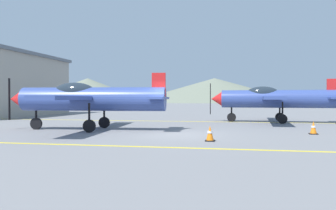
% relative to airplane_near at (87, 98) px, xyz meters
% --- Properties ---
extents(ground_plane, '(400.00, 400.00, 0.00)m').
position_rel_airplane_near_xyz_m(ground_plane, '(4.71, -1.19, -1.63)').
color(ground_plane, slate).
extents(apron_line_near, '(80.00, 0.16, 0.01)m').
position_rel_airplane_near_xyz_m(apron_line_near, '(4.71, -5.36, -1.62)').
color(apron_line_near, yellow).
rests_on(apron_line_near, ground_plane).
extents(apron_line_far, '(80.00, 0.16, 0.01)m').
position_rel_airplane_near_xyz_m(apron_line_far, '(4.71, 7.44, -1.62)').
color(apron_line_far, yellow).
rests_on(apron_line_far, ground_plane).
extents(airplane_near, '(8.40, 9.66, 2.89)m').
position_rel_airplane_near_xyz_m(airplane_near, '(0.00, 0.00, 0.00)').
color(airplane_near, '#33478C').
rests_on(airplane_near, ground_plane).
extents(airplane_mid, '(8.37, 9.64, 2.89)m').
position_rel_airplane_near_xyz_m(airplane_mid, '(9.89, 7.69, 0.00)').
color(airplane_mid, '#33478C').
rests_on(airplane_mid, ground_plane).
extents(traffic_cone_front, '(0.36, 0.36, 0.59)m').
position_rel_airplane_near_xyz_m(traffic_cone_front, '(10.89, 0.02, -1.34)').
color(traffic_cone_front, black).
rests_on(traffic_cone_front, ground_plane).
extents(traffic_cone_side, '(0.36, 0.36, 0.59)m').
position_rel_airplane_near_xyz_m(traffic_cone_side, '(6.50, -3.40, -1.34)').
color(traffic_cone_side, black).
rests_on(traffic_cone_side, ground_plane).
extents(hill_left, '(62.66, 62.66, 12.03)m').
position_rel_airplane_near_xyz_m(hill_left, '(-67.86, 150.44, 4.39)').
color(hill_left, slate).
rests_on(hill_left, ground_plane).
extents(hill_centerleft, '(72.11, 72.11, 10.22)m').
position_rel_airplane_near_xyz_m(hill_centerleft, '(-1.52, 131.31, 3.48)').
color(hill_centerleft, slate).
rests_on(hill_centerleft, ground_plane).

